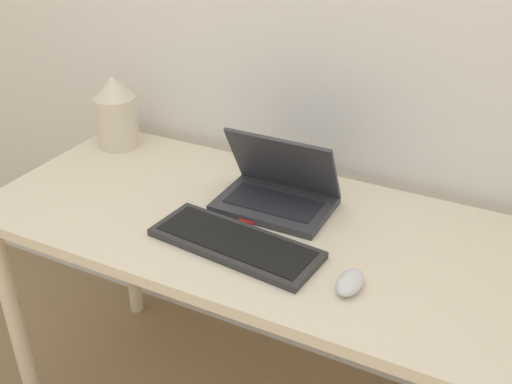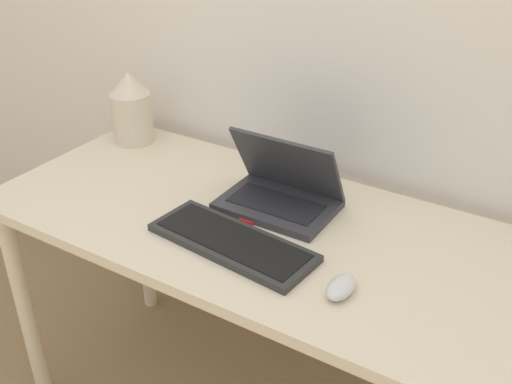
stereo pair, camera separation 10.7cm
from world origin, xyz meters
The scene contains 7 objects.
wall_back centered at (0.00, 0.72, 1.25)m, with size 6.00×0.05×2.50m.
desk centered at (0.00, 0.33, 0.67)m, with size 1.44×0.66×0.76m.
laptop centered at (0.02, 0.43, 0.81)m, with size 0.30×0.21×0.20m.
keyboard centered at (0.02, 0.20, 0.77)m, with size 0.44×0.20×0.02m.
mouse centered at (0.32, 0.17, 0.78)m, with size 0.06×0.10×0.03m.
vase centered at (-0.60, 0.54, 0.88)m, with size 0.13×0.13×0.23m.
mp3_player centered at (-0.01, 0.33, 0.77)m, with size 0.04×0.06×0.01m.
Camera 1 is at (0.60, -0.84, 1.59)m, focal length 42.00 mm.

